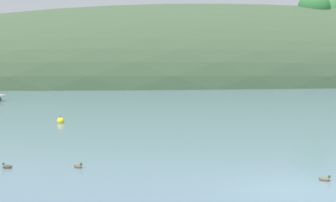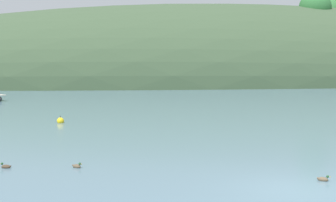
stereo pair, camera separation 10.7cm
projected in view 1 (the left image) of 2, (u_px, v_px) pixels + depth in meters
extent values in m
plane|color=slate|center=(301.00, 190.00, 15.18)|extent=(400.00, 400.00, 0.00)
ellipsoid|color=#384C33|center=(246.00, 84.00, 92.17)|extent=(150.00, 36.00, 28.08)
ellipsoid|color=#2D6633|center=(328.00, 13.00, 97.39)|extent=(5.76, 5.24, 5.24)
ellipsoid|color=#2D6633|center=(314.00, 7.00, 88.61)|extent=(5.59, 5.08, 5.08)
sphere|color=yellow|center=(61.00, 121.00, 32.32)|extent=(0.44, 0.44, 0.44)
cylinder|color=black|center=(60.00, 117.00, 32.30)|extent=(0.04, 0.04, 0.10)
ellipsoid|color=brown|center=(325.00, 179.00, 16.43)|extent=(0.37, 0.36, 0.16)
sphere|color=#1E4723|center=(329.00, 176.00, 16.35)|extent=(0.09, 0.09, 0.09)
cone|color=gold|center=(331.00, 177.00, 16.32)|extent=(0.06, 0.06, 0.04)
cone|color=brown|center=(320.00, 178.00, 16.51)|extent=(0.10, 0.10, 0.08)
ellipsoid|color=brown|center=(78.00, 166.00, 18.48)|extent=(0.37, 0.36, 0.16)
sphere|color=#1E4723|center=(81.00, 164.00, 18.40)|extent=(0.09, 0.09, 0.09)
cone|color=gold|center=(82.00, 164.00, 18.36)|extent=(0.06, 0.06, 0.04)
cone|color=brown|center=(75.00, 165.00, 18.56)|extent=(0.10, 0.10, 0.08)
ellipsoid|color=#473828|center=(7.00, 167.00, 18.40)|extent=(0.38, 0.28, 0.16)
sphere|color=#1E4723|center=(3.00, 164.00, 18.41)|extent=(0.09, 0.09, 0.09)
cone|color=gold|center=(2.00, 164.00, 18.41)|extent=(0.05, 0.05, 0.04)
cone|color=#473828|center=(11.00, 166.00, 18.38)|extent=(0.09, 0.09, 0.08)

